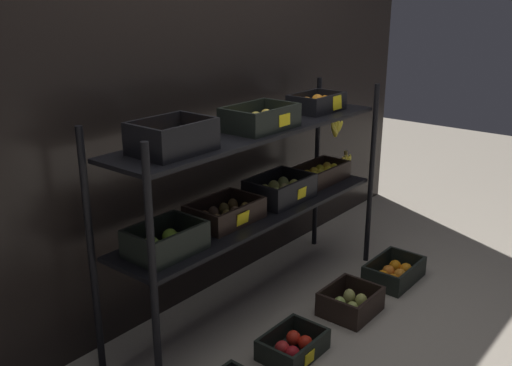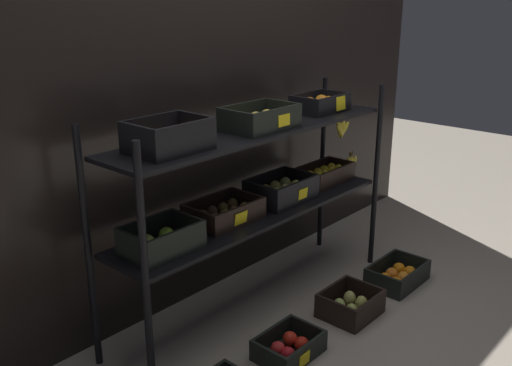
# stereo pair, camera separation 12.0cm
# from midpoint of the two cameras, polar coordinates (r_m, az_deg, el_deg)

# --- Properties ---
(ground_plane) EXTENTS (10.00, 10.00, 0.00)m
(ground_plane) POSITION_cam_midpoint_polar(r_m,az_deg,el_deg) (3.25, 1.08, -12.05)
(ground_plane) COLOR gray
(storefront_wall) EXTENTS (4.17, 0.12, 1.86)m
(storefront_wall) POSITION_cam_midpoint_polar(r_m,az_deg,el_deg) (3.16, -4.38, 5.20)
(storefront_wall) COLOR black
(storefront_wall) RESTS_ON ground_plane
(display_rack) EXTENTS (1.90, 0.44, 1.15)m
(display_rack) POSITION_cam_midpoint_polar(r_m,az_deg,el_deg) (2.95, 1.33, 1.02)
(display_rack) COLOR black
(display_rack) RESTS_ON ground_plane
(crate_ground_apple_red) EXTENTS (0.32, 0.23, 0.11)m
(crate_ground_apple_red) POSITION_cam_midpoint_polar(r_m,az_deg,el_deg) (2.84, 4.58, -16.08)
(crate_ground_apple_red) COLOR black
(crate_ground_apple_red) RESTS_ON ground_plane
(crate_ground_pear) EXTENTS (0.30, 0.26, 0.14)m
(crate_ground_pear) POSITION_cam_midpoint_polar(r_m,az_deg,el_deg) (3.18, 10.51, -11.97)
(crate_ground_pear) COLOR black
(crate_ground_pear) RESTS_ON ground_plane
(crate_ground_orange) EXTENTS (0.37, 0.25, 0.12)m
(crate_ground_orange) POSITION_cam_midpoint_polar(r_m,az_deg,el_deg) (3.56, 14.90, -8.97)
(crate_ground_orange) COLOR black
(crate_ground_orange) RESTS_ON ground_plane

